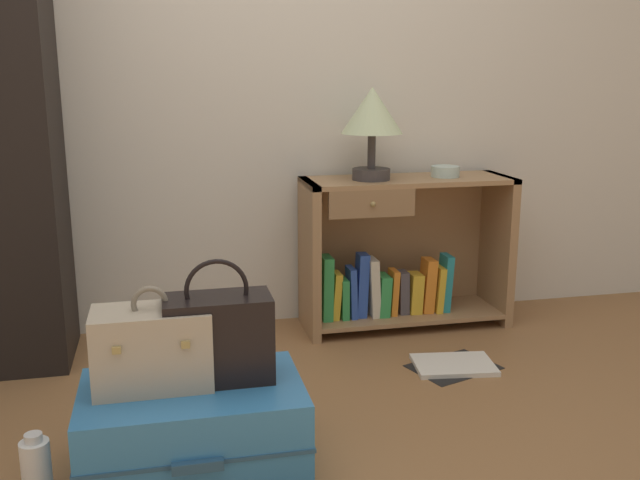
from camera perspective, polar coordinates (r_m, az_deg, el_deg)
name	(u,v)px	position (r m, az deg, el deg)	size (l,w,h in m)	color
back_wall	(227,42)	(3.33, -7.39, 15.37)	(6.40, 0.10, 2.60)	silver
bookshelf	(398,257)	(3.36, 6.26, -1.34)	(0.96, 0.35, 0.70)	#A37A51
table_lamp	(372,116)	(3.19, 4.17, 9.79)	(0.27, 0.27, 0.41)	#3D3838
bowl	(445,171)	(3.35, 9.94, 5.40)	(0.13, 0.13, 0.05)	silver
suitcase_large	(194,428)	(2.24, -10.03, -14.52)	(0.66, 0.44, 0.27)	teal
train_case	(152,348)	(2.17, -13.20, -8.34)	(0.34, 0.20, 0.31)	#B7A88E
handbag	(218,337)	(2.17, -8.10, -7.64)	(0.32, 0.16, 0.38)	black
bottle	(36,468)	(2.25, -21.64, -16.54)	(0.08, 0.08, 0.20)	white
open_book_on_floor	(454,365)	(3.00, 10.59, -9.77)	(0.40, 0.34, 0.02)	white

